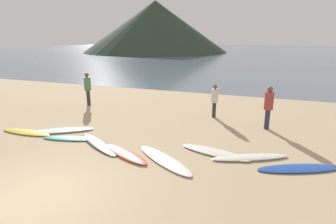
{
  "coord_description": "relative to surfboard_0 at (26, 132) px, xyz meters",
  "views": [
    {
      "loc": [
        4.92,
        -4.35,
        3.7
      ],
      "look_at": [
        0.98,
        6.15,
        0.6
      ],
      "focal_mm": 29.67,
      "sensor_mm": 36.0,
      "label": 1
    }
  ],
  "objects": [
    {
      "name": "surfboard_3",
      "position": [
        3.38,
        -0.05,
        -0.0
      ],
      "size": [
        2.47,
        1.8,
        0.07
      ],
      "primitive_type": "ellipsoid",
      "rotation": [
        0.0,
        0.0,
        -0.56
      ],
      "color": "#333338",
      "rests_on": "ground"
    },
    {
      "name": "person_0",
      "position": [
        -0.45,
        4.68,
        1.01
      ],
      "size": [
        0.36,
        0.36,
        1.78
      ],
      "rotation": [
        0.0,
        0.0,
        0.58
      ],
      "color": "#2D2D38",
      "rests_on": "ground"
    },
    {
      "name": "person_3",
      "position": [
        6.47,
        4.76,
        0.88
      ],
      "size": [
        0.31,
        0.31,
        1.55
      ],
      "rotation": [
        0.0,
        0.0,
        0.67
      ],
      "color": "#2D2D38",
      "rests_on": "ground"
    },
    {
      "name": "surfboard_2",
      "position": [
        2.06,
        0.05,
        -0.0
      ],
      "size": [
        2.11,
        1.0,
        0.07
      ],
      "primitive_type": "ellipsoid",
      "rotation": [
        0.0,
        0.0,
        0.25
      ],
      "color": "teal",
      "rests_on": "ground"
    },
    {
      "name": "ground_plane",
      "position": [
        3.92,
        6.69,
        -0.14
      ],
      "size": [
        120.0,
        120.0,
        0.2
      ],
      "primitive_type": "cube",
      "color": "tan",
      "rests_on": "ground"
    },
    {
      "name": "ocean_water",
      "position": [
        3.92,
        60.06,
        -0.04
      ],
      "size": [
        140.0,
        100.0,
        0.01
      ],
      "primitive_type": "cube",
      "color": "slate",
      "rests_on": "ground"
    },
    {
      "name": "surfboard_1",
      "position": [
        1.2,
        0.62,
        0.01
      ],
      "size": [
        2.39,
        1.85,
        0.09
      ],
      "primitive_type": "ellipsoid",
      "rotation": [
        0.0,
        0.0,
        0.58
      ],
      "color": "white",
      "rests_on": "ground"
    },
    {
      "name": "headland_hill",
      "position": [
        -17.14,
        53.29,
        5.61
      ],
      "size": [
        32.76,
        32.76,
        11.3
      ],
      "primitive_type": "cone",
      "color": "#28382B",
      "rests_on": "ground"
    },
    {
      "name": "surfboard_0",
      "position": [
        0.0,
        0.0,
        0.0
      ],
      "size": [
        2.26,
        0.61,
        0.07
      ],
      "primitive_type": "ellipsoid",
      "rotation": [
        0.0,
        0.0,
        0.02
      ],
      "color": "yellow",
      "rests_on": "ground"
    },
    {
      "name": "surfboard_6",
      "position": [
        7.33,
        0.66,
        0.01
      ],
      "size": [
        2.44,
        1.15,
        0.08
      ],
      "primitive_type": "ellipsoid",
      "rotation": [
        0.0,
        0.0,
        -0.24
      ],
      "color": "silver",
      "rests_on": "ground"
    },
    {
      "name": "surfboard_4",
      "position": [
        4.68,
        -0.49,
        0.01
      ],
      "size": [
        2.16,
        1.4,
        0.1
      ],
      "primitive_type": "ellipsoid",
      "rotation": [
        0.0,
        0.0,
        -0.45
      ],
      "color": "#D84C38",
      "rests_on": "ground"
    },
    {
      "name": "person_1",
      "position": [
        8.83,
        3.86,
        1.0
      ],
      "size": [
        0.36,
        0.36,
        1.77
      ],
      "rotation": [
        0.0,
        0.0,
        5.24
      ],
      "color": "#2D2D38",
      "rests_on": "ground"
    },
    {
      "name": "surfboard_5",
      "position": [
        6.0,
        -0.44,
        0.0
      ],
      "size": [
        2.47,
        1.96,
        0.08
      ],
      "primitive_type": "ellipsoid",
      "rotation": [
        0.0,
        0.0,
        -0.6
      ],
      "color": "white",
      "rests_on": "ground"
    },
    {
      "name": "surfboard_7",
      "position": [
        8.44,
        0.65,
        0.01
      ],
      "size": [
        2.4,
        1.54,
        0.08
      ],
      "primitive_type": "ellipsoid",
      "rotation": [
        0.0,
        0.0,
        0.47
      ],
      "color": "silver",
      "rests_on": "ground"
    },
    {
      "name": "surfboard_8",
      "position": [
        9.82,
        0.4,
        -0.01
      ],
      "size": [
        2.49,
        1.56,
        0.06
      ],
      "primitive_type": "ellipsoid",
      "rotation": [
        0.0,
        0.0,
        0.43
      ],
      "color": "#1E479E",
      "rests_on": "ground"
    }
  ]
}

